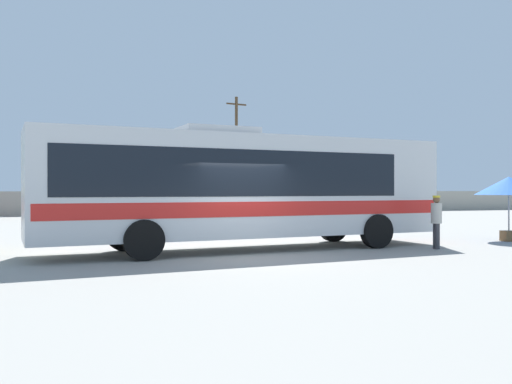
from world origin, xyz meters
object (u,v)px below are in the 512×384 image
(vendor_umbrella_secondary_blue, at_px, (509,187))
(parked_car_second_white, at_px, (62,206))
(coach_bus_silver_red, at_px, (242,185))
(attendant_by_bus_door, at_px, (436,219))
(roadside_tree_midleft, at_px, (56,158))
(parked_car_rightmost_dark_blue, at_px, (244,204))
(utility_pole_far, at_px, (236,152))
(parked_car_third_white, at_px, (160,205))

(vendor_umbrella_secondary_blue, height_order, parked_car_second_white, vendor_umbrella_secondary_blue)
(coach_bus_silver_red, xyz_separation_m, attendant_by_bus_door, (5.65, -1.54, -1.00))
(vendor_umbrella_secondary_blue, bearing_deg, coach_bus_silver_red, 178.94)
(parked_car_second_white, relative_size, roadside_tree_midleft, 0.69)
(parked_car_rightmost_dark_blue, xyz_separation_m, utility_pole_far, (1.14, 5.91, 4.12))
(utility_pole_far, bearing_deg, vendor_umbrella_secondary_blue, -86.52)
(parked_car_second_white, distance_m, parked_car_third_white, 6.19)
(coach_bus_silver_red, relative_size, utility_pole_far, 1.33)
(vendor_umbrella_secondary_blue, bearing_deg, attendant_by_bus_door, -161.14)
(parked_car_second_white, relative_size, parked_car_rightmost_dark_blue, 0.99)
(attendant_by_bus_door, xyz_separation_m, utility_pole_far, (2.28, 29.29, 3.97))
(parked_car_second_white, bearing_deg, vendor_umbrella_secondary_blue, -55.50)
(parked_car_rightmost_dark_blue, height_order, roadside_tree_midleft, roadside_tree_midleft)
(coach_bus_silver_red, bearing_deg, vendor_umbrella_secondary_blue, -1.06)
(attendant_by_bus_door, height_order, roadside_tree_midleft, roadside_tree_midleft)
(vendor_umbrella_secondary_blue, bearing_deg, parked_car_rightmost_dark_blue, 97.35)
(coach_bus_silver_red, bearing_deg, parked_car_third_white, 88.11)
(vendor_umbrella_secondary_blue, bearing_deg, utility_pole_far, 93.48)
(parked_car_third_white, xyz_separation_m, utility_pole_far, (7.25, 6.89, 4.10))
(utility_pole_far, relative_size, roadside_tree_midleft, 1.49)
(coach_bus_silver_red, xyz_separation_m, parked_car_rightmost_dark_blue, (6.80, 21.84, -1.15))
(coach_bus_silver_red, relative_size, parked_car_third_white, 2.87)
(utility_pole_far, bearing_deg, attendant_by_bus_door, -94.46)
(coach_bus_silver_red, height_order, utility_pole_far, utility_pole_far)
(parked_car_second_white, xyz_separation_m, utility_pole_far, (13.37, 6.00, 4.10))
(attendant_by_bus_door, height_order, utility_pole_far, utility_pole_far)
(vendor_umbrella_secondary_blue, distance_m, parked_car_third_white, 22.89)
(attendant_by_bus_door, distance_m, roadside_tree_midleft, 33.34)
(attendant_by_bus_door, bearing_deg, vendor_umbrella_secondary_blue, 18.86)
(utility_pole_far, height_order, roadside_tree_midleft, utility_pole_far)
(attendant_by_bus_door, distance_m, parked_car_second_white, 25.80)
(vendor_umbrella_secondary_blue, xyz_separation_m, roadside_tree_midleft, (-15.64, 29.70, 2.35))
(parked_car_rightmost_dark_blue, bearing_deg, parked_car_third_white, -170.93)
(parked_car_second_white, relative_size, utility_pole_far, 0.46)
(coach_bus_silver_red, distance_m, utility_pole_far, 29.02)
(utility_pole_far, bearing_deg, coach_bus_silver_red, -105.96)
(utility_pole_far, bearing_deg, parked_car_rightmost_dark_blue, -100.92)
(attendant_by_bus_door, xyz_separation_m, vendor_umbrella_secondary_blue, (3.98, 1.36, 0.97))
(roadside_tree_midleft, bearing_deg, utility_pole_far, -7.23)
(coach_bus_silver_red, height_order, vendor_umbrella_secondary_blue, coach_bus_silver_red)
(attendant_by_bus_door, height_order, vendor_umbrella_secondary_blue, vendor_umbrella_secondary_blue)
(parked_car_rightmost_dark_blue, bearing_deg, attendant_by_bus_door, -92.80)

